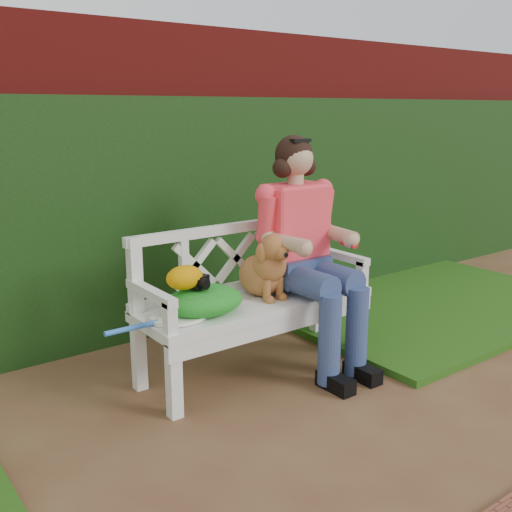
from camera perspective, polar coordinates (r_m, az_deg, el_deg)
ground at (r=3.13m, az=0.18°, el=-17.28°), size 60.00×60.00×0.00m
brick_wall at (r=4.38m, az=-14.98°, el=6.62°), size 10.00×0.30×2.20m
ivy_hedge at (r=4.22m, az=-13.64°, el=2.99°), size 10.00×0.18×1.70m
grass_right at (r=5.27m, az=15.42°, el=-4.21°), size 2.60×2.00×0.05m
garden_bench at (r=3.77m, az=-0.00°, el=-7.54°), size 1.59×0.63×0.48m
seated_woman at (r=3.81m, az=4.18°, el=0.40°), size 0.71×0.89×1.46m
dog at (r=3.68m, az=0.72°, el=-0.75°), size 0.40×0.46×0.42m
tennis_racket at (r=3.34m, az=-7.78°, el=-5.88°), size 0.68×0.50×0.03m
green_bag at (r=3.42m, az=-4.95°, el=-4.21°), size 0.56×0.49×0.16m
camera_item at (r=3.37m, az=-5.52°, el=-2.44°), size 0.13×0.11×0.07m
baseball_glove at (r=3.34m, az=-6.81°, el=-2.05°), size 0.22×0.16×0.14m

